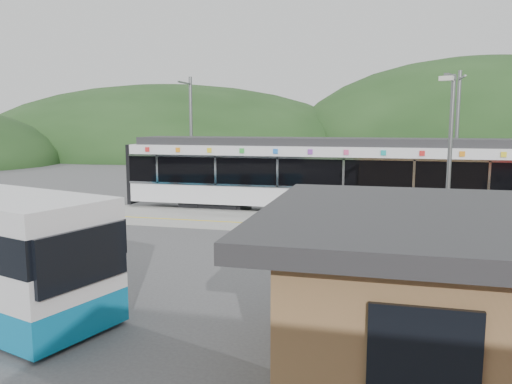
# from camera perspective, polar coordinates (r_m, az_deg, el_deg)

# --- Properties ---
(ground) EXTENTS (120.00, 120.00, 0.00)m
(ground) POSITION_cam_1_polar(r_m,az_deg,el_deg) (18.73, 3.24, -5.92)
(ground) COLOR #4C4C4F
(ground) RESTS_ON ground
(hills) EXTENTS (146.00, 149.00, 26.00)m
(hills) POSITION_cam_1_polar(r_m,az_deg,el_deg) (23.75, 20.60, -3.45)
(hills) COLOR #1E3D19
(hills) RESTS_ON ground
(platform) EXTENTS (26.00, 3.20, 0.30)m
(platform) POSITION_cam_1_polar(r_m,az_deg,el_deg) (21.87, 4.87, -3.51)
(platform) COLOR #9E9E99
(platform) RESTS_ON ground
(yellow_line) EXTENTS (26.00, 0.10, 0.01)m
(yellow_line) POSITION_cam_1_polar(r_m,az_deg,el_deg) (20.58, 4.30, -3.79)
(yellow_line) COLOR yellow
(yellow_line) RESTS_ON platform
(train) EXTENTS (20.44, 3.01, 3.74)m
(train) POSITION_cam_1_polar(r_m,az_deg,el_deg) (24.08, 9.07, 2.08)
(train) COLOR black
(train) RESTS_ON ground
(catenary_mast_west) EXTENTS (0.18, 1.80, 7.00)m
(catenary_mast_west) POSITION_cam_1_polar(r_m,az_deg,el_deg) (28.41, -7.44, 6.20)
(catenary_mast_west) COLOR slate
(catenary_mast_west) RESTS_ON ground
(catenary_mast_east) EXTENTS (0.18, 1.80, 7.00)m
(catenary_mast_east) POSITION_cam_1_polar(r_m,az_deg,el_deg) (26.69, 21.94, 5.59)
(catenary_mast_east) COLOR slate
(catenary_mast_east) RESTS_ON ground
(lamp_post) EXTENTS (0.43, 1.07, 5.80)m
(lamp_post) POSITION_cam_1_polar(r_m,az_deg,el_deg) (14.90, 21.29, 3.48)
(lamp_post) COLOR slate
(lamp_post) RESTS_ON ground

